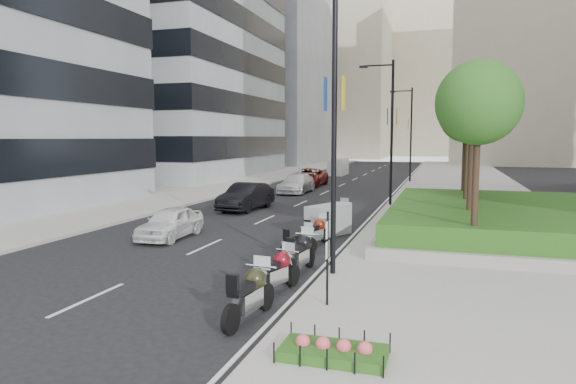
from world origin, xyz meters
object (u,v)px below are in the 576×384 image
at_px(motorcycle_6, 340,215).
at_px(delivery_van, 338,167).
at_px(lamp_post_1, 389,125).
at_px(motorcycle_2, 301,253).
at_px(lamp_post_0, 329,112).
at_px(lamp_post_2, 409,130).
at_px(car_d, 308,177).
at_px(motorcycle_3, 299,242).
at_px(motorcycle_4, 317,232).
at_px(car_a, 170,223).
at_px(motorcycle_0, 250,294).
at_px(car_c, 297,183).
at_px(motorcycle_1, 277,272).
at_px(motorcycle_5, 328,221).
at_px(parking_sign, 327,253).
at_px(car_b, 246,197).

relative_size(motorcycle_6, delivery_van, 0.51).
height_order(lamp_post_1, motorcycle_2, lamp_post_1).
distance_m(lamp_post_0, lamp_post_2, 35.00).
distance_m(lamp_post_0, car_d, 30.52).
distance_m(motorcycle_3, car_d, 27.47).
distance_m(lamp_post_0, motorcycle_6, 10.05).
distance_m(lamp_post_1, car_d, 15.25).
distance_m(motorcycle_3, motorcycle_4, 2.05).
distance_m(motorcycle_6, car_a, 8.04).
distance_m(motorcycle_2, car_d, 29.70).
height_order(lamp_post_0, motorcycle_2, lamp_post_0).
bearing_deg(motorcycle_0, delivery_van, 15.74).
height_order(car_a, car_d, car_d).
height_order(lamp_post_2, motorcycle_3, lamp_post_2).
relative_size(lamp_post_1, car_c, 1.76).
bearing_deg(motorcycle_0, lamp_post_2, 5.25).
distance_m(lamp_post_0, lamp_post_1, 17.00).
relative_size(motorcycle_1, motorcycle_5, 0.91).
height_order(motorcycle_4, motorcycle_5, motorcycle_5).
distance_m(lamp_post_0, parking_sign, 4.74).
bearing_deg(motorcycle_6, car_a, 134.88).
relative_size(parking_sign, motorcycle_5, 1.02).
bearing_deg(car_c, car_b, -91.15).
bearing_deg(car_a, delivery_van, 89.52).
distance_m(lamp_post_2, motorcycle_3, 32.94).
bearing_deg(car_c, parking_sign, -72.33).
relative_size(motorcycle_2, delivery_van, 0.52).
height_order(lamp_post_1, motorcycle_3, lamp_post_1).
relative_size(lamp_post_0, motorcycle_1, 4.07).
distance_m(lamp_post_1, motorcycle_5, 11.38).
relative_size(lamp_post_2, car_c, 1.76).
distance_m(motorcycle_5, delivery_van, 37.29).
bearing_deg(parking_sign, motorcycle_6, 99.73).
relative_size(motorcycle_0, motorcycle_4, 1.18).
xyz_separation_m(parking_sign, motorcycle_6, (-2.04, 11.91, -0.83)).
height_order(motorcycle_0, motorcycle_5, motorcycle_5).
bearing_deg(car_a, motorcycle_3, -16.71).
xyz_separation_m(parking_sign, car_d, (-8.96, 32.05, -0.67)).
bearing_deg(motorcycle_0, motorcycle_4, 10.21).
height_order(parking_sign, motorcycle_1, parking_sign).
height_order(motorcycle_2, motorcycle_5, motorcycle_5).
xyz_separation_m(motorcycle_4, delivery_van, (-7.09, 38.75, 0.33)).
bearing_deg(lamp_post_1, motorcycle_0, -92.46).
height_order(lamp_post_0, car_d, lamp_post_0).
distance_m(car_c, delivery_van, 19.90).
bearing_deg(motorcycle_1, lamp_post_2, 15.27).
relative_size(lamp_post_2, motorcycle_4, 4.36).
height_order(motorcycle_2, motorcycle_4, motorcycle_2).
height_order(motorcycle_2, delivery_van, delivery_van).
height_order(motorcycle_4, car_c, car_c).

